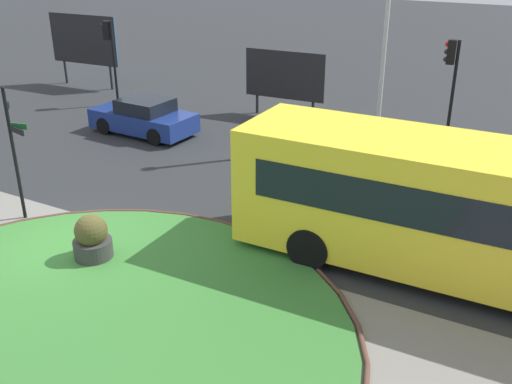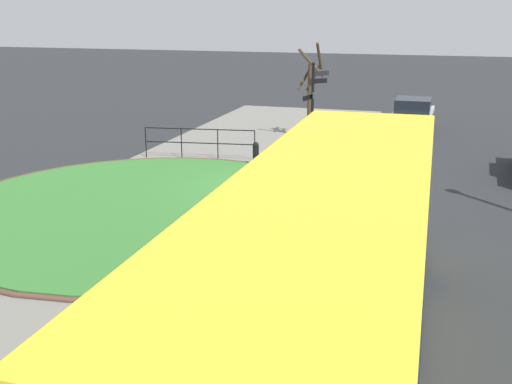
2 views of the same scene
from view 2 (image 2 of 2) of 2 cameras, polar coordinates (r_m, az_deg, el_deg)
ground at (r=18.73m, az=1.38°, el=0.16°), size 120.00×120.00×0.00m
sidewalk_paving at (r=19.41m, az=-4.89°, el=0.71°), size 32.00×7.59×0.02m
grass_island at (r=17.22m, az=-9.66°, el=-1.37°), size 11.16×11.16×0.10m
grass_kerb_ring at (r=17.21m, az=-9.66°, el=-1.36°), size 11.47×11.47×0.11m
signpost_directional at (r=20.14m, az=5.22°, el=7.43°), size 1.17×0.58×3.64m
bollard_foreground at (r=21.29m, az=-0.02°, el=3.43°), size 0.21×0.21×0.90m
railing_grass_edge at (r=22.48m, az=-5.18°, el=4.75°), size 0.62×3.99×1.13m
bus_yellow at (r=9.08m, az=6.69°, el=-6.97°), size 11.03×2.84×3.05m
car_near_lane at (r=28.71m, az=14.09°, el=6.73°), size 3.99×1.81×1.46m
planter_near_signpost at (r=23.54m, az=4.89°, el=4.83°), size 1.05×1.05×1.22m
planter_kerbside at (r=17.62m, az=0.39°, el=0.91°), size 0.91×0.91×1.17m
street_tree_bare at (r=25.71m, az=5.03°, el=8.88°), size 1.23×1.22×3.97m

